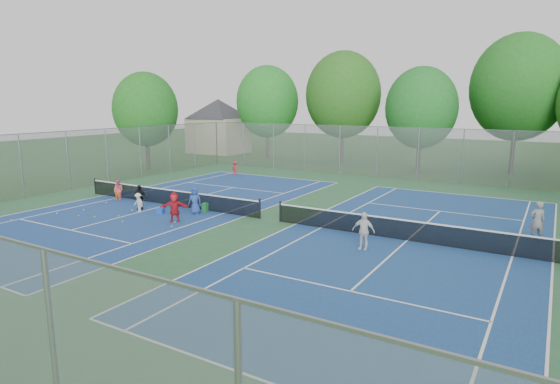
# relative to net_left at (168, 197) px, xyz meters

# --- Properties ---
(ground) EXTENTS (120.00, 120.00, 0.00)m
(ground) POSITION_rel_net_left_xyz_m (7.00, 0.00, -0.46)
(ground) COLOR #23531A
(ground) RESTS_ON ground
(court_pad) EXTENTS (32.00, 32.00, 0.01)m
(court_pad) POSITION_rel_net_left_xyz_m (7.00, 0.00, -0.45)
(court_pad) COLOR #2C5E3A
(court_pad) RESTS_ON ground
(court_left) EXTENTS (10.97, 23.77, 0.01)m
(court_left) POSITION_rel_net_left_xyz_m (0.00, 0.00, -0.44)
(court_left) COLOR navy
(court_left) RESTS_ON court_pad
(court_right) EXTENTS (10.97, 23.77, 0.01)m
(court_right) POSITION_rel_net_left_xyz_m (14.00, 0.00, -0.44)
(court_right) COLOR navy
(court_right) RESTS_ON court_pad
(net_left) EXTENTS (12.87, 0.10, 0.91)m
(net_left) POSITION_rel_net_left_xyz_m (0.00, 0.00, 0.00)
(net_left) COLOR black
(net_left) RESTS_ON ground
(net_right) EXTENTS (12.87, 0.10, 0.91)m
(net_right) POSITION_rel_net_left_xyz_m (14.00, 0.00, 0.00)
(net_right) COLOR black
(net_right) RESTS_ON ground
(fence_north) EXTENTS (32.00, 0.10, 4.00)m
(fence_north) POSITION_rel_net_left_xyz_m (7.00, 16.00, 1.54)
(fence_north) COLOR gray
(fence_north) RESTS_ON ground
(fence_west) EXTENTS (0.10, 32.00, 4.00)m
(fence_west) POSITION_rel_net_left_xyz_m (-9.00, 0.00, 1.54)
(fence_west) COLOR gray
(fence_west) RESTS_ON ground
(house) EXTENTS (11.03, 11.03, 7.30)m
(house) POSITION_rel_net_left_xyz_m (-15.00, 24.00, 3.76)
(house) COLOR #B7A88C
(house) RESTS_ON ground
(tree_nw) EXTENTS (6.40, 6.40, 9.58)m
(tree_nw) POSITION_rel_net_left_xyz_m (-7.00, 22.00, 5.44)
(tree_nw) COLOR #443326
(tree_nw) RESTS_ON ground
(tree_nl) EXTENTS (7.20, 7.20, 10.69)m
(tree_nl) POSITION_rel_net_left_xyz_m (1.00, 23.00, 6.09)
(tree_nl) COLOR #443326
(tree_nl) RESTS_ON ground
(tree_nc) EXTENTS (6.00, 6.00, 8.85)m
(tree_nc) POSITION_rel_net_left_xyz_m (9.00, 21.00, 4.94)
(tree_nc) COLOR #443326
(tree_nc) RESTS_ON ground
(tree_nr) EXTENTS (7.60, 7.60, 11.42)m
(tree_nr) POSITION_rel_net_left_xyz_m (16.00, 24.00, 6.59)
(tree_nr) COLOR #443326
(tree_nr) RESTS_ON ground
(tree_side_w) EXTENTS (5.60, 5.60, 8.47)m
(tree_side_w) POSITION_rel_net_left_xyz_m (-12.00, 10.00, 4.79)
(tree_side_w) COLOR #443326
(tree_side_w) RESTS_ON ground
(ball_crate) EXTENTS (0.47, 0.47, 0.32)m
(ball_crate) POSITION_rel_net_left_xyz_m (1.19, -1.80, -0.30)
(ball_crate) COLOR #1843B4
(ball_crate) RESTS_ON ground
(ball_hopper) EXTENTS (0.30, 0.30, 0.53)m
(ball_hopper) POSITION_rel_net_left_xyz_m (3.07, -0.37, -0.19)
(ball_hopper) COLOR #238238
(ball_hopper) RESTS_ON ground
(student_a) EXTENTS (0.46, 0.39, 1.08)m
(student_a) POSITION_rel_net_left_xyz_m (-3.56, -0.60, 0.08)
(student_a) COLOR orange
(student_a) RESTS_ON ground
(student_b) EXTENTS (0.68, 0.57, 1.27)m
(student_b) POSITION_rel_net_left_xyz_m (-3.47, -0.60, 0.18)
(student_b) COLOR #DE5682
(student_b) RESTS_ON ground
(student_c) EXTENTS (0.73, 0.46, 1.08)m
(student_c) POSITION_rel_net_left_xyz_m (-0.04, -2.18, 0.08)
(student_c) COLOR silver
(student_c) RESTS_ON ground
(student_d) EXTENTS (0.87, 0.49, 1.39)m
(student_d) POSITION_rel_net_left_xyz_m (-0.51, -1.66, 0.24)
(student_d) COLOR black
(student_d) RESTS_ON ground
(student_e) EXTENTS (0.82, 0.67, 1.46)m
(student_e) POSITION_rel_net_left_xyz_m (2.83, -0.89, 0.27)
(student_e) COLOR #26438E
(student_e) RESTS_ON ground
(student_f) EXTENTS (1.40, 1.20, 1.52)m
(student_f) POSITION_rel_net_left_xyz_m (3.09, -2.72, 0.31)
(student_f) COLOR red
(student_f) RESTS_ON ground
(child_far_baseline) EXTENTS (0.86, 0.68, 1.16)m
(child_far_baseline) POSITION_rel_net_left_xyz_m (-3.16, 10.96, 0.12)
(child_far_baseline) COLOR red
(child_far_baseline) RESTS_ON ground
(instructor) EXTENTS (0.76, 0.64, 1.76)m
(instructor) POSITION_rel_net_left_xyz_m (18.77, 2.88, 0.42)
(instructor) COLOR gray
(instructor) RESTS_ON ground
(teen_court_b) EXTENTS (0.95, 0.47, 1.57)m
(teen_court_b) POSITION_rel_net_left_xyz_m (12.77, -2.09, 0.33)
(teen_court_b) COLOR silver
(teen_court_b) RESTS_ON ground
(tennis_ball_0) EXTENTS (0.07, 0.07, 0.07)m
(tennis_ball_0) POSITION_rel_net_left_xyz_m (-3.44, -1.56, -0.42)
(tennis_ball_0) COLOR #CBE334
(tennis_ball_0) RESTS_ON ground
(tennis_ball_1) EXTENTS (0.07, 0.07, 0.07)m
(tennis_ball_1) POSITION_rel_net_left_xyz_m (-3.50, -4.72, -0.42)
(tennis_ball_1) COLOR yellow
(tennis_ball_1) RESTS_ON ground
(tennis_ball_2) EXTENTS (0.07, 0.07, 0.07)m
(tennis_ball_2) POSITION_rel_net_left_xyz_m (0.90, -4.12, -0.42)
(tennis_ball_2) COLOR #AAC82E
(tennis_ball_2) RESTS_ON ground
(tennis_ball_3) EXTENTS (0.07, 0.07, 0.07)m
(tennis_ball_3) POSITION_rel_net_left_xyz_m (-4.20, -6.78, -0.42)
(tennis_ball_3) COLOR gold
(tennis_ball_3) RESTS_ON ground
(tennis_ball_4) EXTENTS (0.07, 0.07, 0.07)m
(tennis_ball_4) POSITION_rel_net_left_xyz_m (3.22, -2.87, -0.42)
(tennis_ball_4) COLOR #B3C62E
(tennis_ball_4) RESTS_ON ground
(tennis_ball_5) EXTENTS (0.07, 0.07, 0.07)m
(tennis_ball_5) POSITION_rel_net_left_xyz_m (-1.13, -4.19, -0.42)
(tennis_ball_5) COLOR yellow
(tennis_ball_5) RESTS_ON ground
(tennis_ball_6) EXTENTS (0.07, 0.07, 0.07)m
(tennis_ball_6) POSITION_rel_net_left_xyz_m (3.67, -3.57, -0.42)
(tennis_ball_6) COLOR #B8DD33
(tennis_ball_6) RESTS_ON ground
(tennis_ball_7) EXTENTS (0.07, 0.07, 0.07)m
(tennis_ball_7) POSITION_rel_net_left_xyz_m (-0.15, -3.46, -0.42)
(tennis_ball_7) COLOR #BED030
(tennis_ball_7) RESTS_ON ground
(tennis_ball_8) EXTENTS (0.07, 0.07, 0.07)m
(tennis_ball_8) POSITION_rel_net_left_xyz_m (-0.59, -2.16, -0.42)
(tennis_ball_8) COLOR #CAE936
(tennis_ball_8) RESTS_ON ground
(tennis_ball_9) EXTENTS (0.07, 0.07, 0.07)m
(tennis_ball_9) POSITION_rel_net_left_xyz_m (-2.98, -3.46, -0.42)
(tennis_ball_9) COLOR #C6E635
(tennis_ball_9) RESTS_ON ground
(tennis_ball_10) EXTENTS (0.07, 0.07, 0.07)m
(tennis_ball_10) POSITION_rel_net_left_xyz_m (-2.06, -4.45, -0.42)
(tennis_ball_10) COLOR #D3F338
(tennis_ball_10) RESTS_ON ground
(tennis_ball_11) EXTENTS (0.07, 0.07, 0.07)m
(tennis_ball_11) POSITION_rel_net_left_xyz_m (-0.54, -1.60, -0.42)
(tennis_ball_11) COLOR #C4CF30
(tennis_ball_11) RESTS_ON ground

